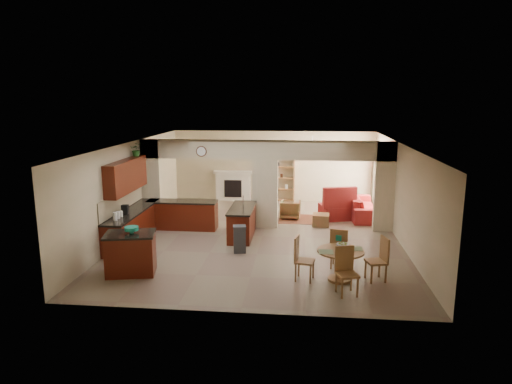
# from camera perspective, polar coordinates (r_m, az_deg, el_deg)

# --- Properties ---
(floor) EXTENTS (10.00, 10.00, 0.00)m
(floor) POSITION_cam_1_polar(r_m,az_deg,el_deg) (13.81, 0.79, -5.56)
(floor) COLOR #766751
(floor) RESTS_ON ground
(ceiling) EXTENTS (10.00, 10.00, 0.00)m
(ceiling) POSITION_cam_1_polar(r_m,az_deg,el_deg) (13.25, 0.82, 6.08)
(ceiling) COLOR white
(ceiling) RESTS_ON wall_back
(wall_back) EXTENTS (8.00, 0.00, 8.00)m
(wall_back) POSITION_cam_1_polar(r_m,az_deg,el_deg) (18.37, 2.16, 3.26)
(wall_back) COLOR beige
(wall_back) RESTS_ON floor
(wall_front) EXTENTS (8.00, 0.00, 8.00)m
(wall_front) POSITION_cam_1_polar(r_m,az_deg,el_deg) (8.65, -2.10, -6.50)
(wall_front) COLOR beige
(wall_front) RESTS_ON floor
(wall_left) EXTENTS (0.00, 10.00, 10.00)m
(wall_left) POSITION_cam_1_polar(r_m,az_deg,el_deg) (14.36, -15.30, 0.46)
(wall_left) COLOR beige
(wall_left) RESTS_ON floor
(wall_right) EXTENTS (0.00, 10.00, 10.00)m
(wall_right) POSITION_cam_1_polar(r_m,az_deg,el_deg) (13.71, 17.70, -0.21)
(wall_right) COLOR beige
(wall_right) RESTS_ON floor
(partition_left_pier) EXTENTS (0.60, 0.25, 2.80)m
(partition_left_pier) POSITION_cam_1_polar(r_m,az_deg,el_deg) (15.19, -12.91, 1.17)
(partition_left_pier) COLOR beige
(partition_left_pier) RESTS_ON floor
(partition_center_pier) EXTENTS (0.80, 0.25, 2.20)m
(partition_center_pier) POSITION_cam_1_polar(r_m,az_deg,el_deg) (14.50, 1.15, -0.23)
(partition_center_pier) COLOR beige
(partition_center_pier) RESTS_ON floor
(partition_right_pier) EXTENTS (0.60, 0.25, 2.80)m
(partition_right_pier) POSITION_cam_1_polar(r_m,az_deg,el_deg) (14.62, 15.76, 0.63)
(partition_right_pier) COLOR beige
(partition_right_pier) RESTS_ON floor
(partition_header) EXTENTS (8.00, 0.25, 0.60)m
(partition_header) POSITION_cam_1_polar(r_m,az_deg,el_deg) (14.27, 1.17, 5.28)
(partition_header) COLOR beige
(partition_header) RESTS_ON partition_center_pier
(kitchen_counter) EXTENTS (2.52, 3.29, 1.48)m
(kitchen_counter) POSITION_cam_1_polar(r_m,az_deg,el_deg) (14.10, -12.64, -3.52)
(kitchen_counter) COLOR #401807
(kitchen_counter) RESTS_ON floor
(upper_cabinets) EXTENTS (0.35, 2.40, 0.90)m
(upper_cabinets) POSITION_cam_1_polar(r_m,az_deg,el_deg) (13.48, -15.91, 1.95)
(upper_cabinets) COLOR #401807
(upper_cabinets) RESTS_ON wall_left
(peninsula) EXTENTS (0.70, 1.85, 0.91)m
(peninsula) POSITION_cam_1_polar(r_m,az_deg,el_deg) (13.64, -1.77, -3.79)
(peninsula) COLOR #401807
(peninsula) RESTS_ON floor
(wall_clock) EXTENTS (0.34, 0.03, 0.34)m
(wall_clock) POSITION_cam_1_polar(r_m,az_deg,el_deg) (14.43, -6.85, 5.07)
(wall_clock) COLOR #4E2A1A
(wall_clock) RESTS_ON partition_header
(rug) EXTENTS (1.60, 1.30, 0.01)m
(rug) POSITION_cam_1_polar(r_m,az_deg,el_deg) (15.78, 5.81, -3.39)
(rug) COLOR brown
(rug) RESTS_ON floor
(fireplace) EXTENTS (1.60, 0.35, 1.20)m
(fireplace) POSITION_cam_1_polar(r_m,az_deg,el_deg) (18.51, -2.84, 0.85)
(fireplace) COLOR beige
(fireplace) RESTS_ON floor
(shelving_unit) EXTENTS (1.00, 0.32, 1.80)m
(shelving_unit) POSITION_cam_1_polar(r_m,az_deg,el_deg) (18.26, 3.21, 1.61)
(shelving_unit) COLOR brown
(shelving_unit) RESTS_ON floor
(window_a) EXTENTS (0.02, 0.90, 1.90)m
(window_a) POSITION_cam_1_polar(r_m,az_deg,el_deg) (15.96, 15.89, 0.80)
(window_a) COLOR white
(window_a) RESTS_ON wall_right
(window_b) EXTENTS (0.02, 0.90, 1.90)m
(window_b) POSITION_cam_1_polar(r_m,az_deg,el_deg) (17.61, 14.95, 1.84)
(window_b) COLOR white
(window_b) RESTS_ON wall_right
(glazed_door) EXTENTS (0.02, 0.70, 2.10)m
(glazed_door) POSITION_cam_1_polar(r_m,az_deg,el_deg) (16.81, 15.37, 0.84)
(glazed_door) COLOR white
(glazed_door) RESTS_ON wall_right
(drape_a_left) EXTENTS (0.10, 0.28, 2.30)m
(drape_a_left) POSITION_cam_1_polar(r_m,az_deg,el_deg) (15.37, 16.13, 0.38)
(drape_a_left) COLOR #441C1B
(drape_a_left) RESTS_ON wall_right
(drape_a_right) EXTENTS (0.10, 0.28, 2.30)m
(drape_a_right) POSITION_cam_1_polar(r_m,az_deg,el_deg) (16.54, 15.40, 1.19)
(drape_a_right) COLOR #441C1B
(drape_a_right) RESTS_ON wall_right
(drape_b_left) EXTENTS (0.10, 0.28, 2.30)m
(drape_b_left) POSITION_cam_1_polar(r_m,az_deg,el_deg) (17.02, 15.13, 1.50)
(drape_b_left) COLOR #441C1B
(drape_b_left) RESTS_ON wall_right
(drape_b_right) EXTENTS (0.10, 0.28, 2.30)m
(drape_b_right) POSITION_cam_1_polar(r_m,az_deg,el_deg) (18.19, 14.54, 2.17)
(drape_b_right) COLOR #441C1B
(drape_b_right) RESTS_ON wall_right
(ceiling_fan) EXTENTS (1.00, 1.00, 0.10)m
(ceiling_fan) POSITION_cam_1_polar(r_m,az_deg,el_deg) (16.22, 7.07, 6.18)
(ceiling_fan) COLOR white
(ceiling_fan) RESTS_ON ceiling
(kitchen_island) EXTENTS (1.29, 1.04, 0.99)m
(kitchen_island) POSITION_cam_1_polar(r_m,az_deg,el_deg) (11.25, -15.38, -7.40)
(kitchen_island) COLOR #401807
(kitchen_island) RESTS_ON floor
(teal_bowl) EXTENTS (0.33, 0.33, 0.15)m
(teal_bowl) POSITION_cam_1_polar(r_m,az_deg,el_deg) (11.09, -15.30, -4.58)
(teal_bowl) COLOR #159179
(teal_bowl) RESTS_ON kitchen_island
(trash_can) EXTENTS (0.37, 0.33, 0.68)m
(trash_can) POSITION_cam_1_polar(r_m,az_deg,el_deg) (12.34, -2.06, -6.03)
(trash_can) COLOR #303032
(trash_can) RESTS_ON floor
(dining_table) EXTENTS (1.06, 1.06, 0.72)m
(dining_table) POSITION_cam_1_polar(r_m,az_deg,el_deg) (10.63, 10.49, -8.38)
(dining_table) COLOR brown
(dining_table) RESTS_ON floor
(fruit_bowl) EXTENTS (0.28, 0.28, 0.15)m
(fruit_bowl) POSITION_cam_1_polar(r_m,az_deg,el_deg) (10.60, 10.79, -6.66)
(fruit_bowl) COLOR #85AB24
(fruit_bowl) RESTS_ON dining_table
(sofa) EXTENTS (2.61, 1.16, 0.75)m
(sofa) POSITION_cam_1_polar(r_m,az_deg,el_deg) (16.44, 13.18, -1.70)
(sofa) COLOR maroon
(sofa) RESTS_ON floor
(chaise) EXTENTS (1.39, 1.25, 0.47)m
(chaise) POSITION_cam_1_polar(r_m,az_deg,el_deg) (16.04, 10.25, -2.43)
(chaise) COLOR maroon
(chaise) RESTS_ON floor
(armchair) EXTENTS (0.71, 0.73, 0.63)m
(armchair) POSITION_cam_1_polar(r_m,az_deg,el_deg) (15.79, 4.30, -2.19)
(armchair) COLOR maroon
(armchair) RESTS_ON floor
(ottoman) EXTENTS (0.56, 0.56, 0.39)m
(ottoman) POSITION_cam_1_polar(r_m,az_deg,el_deg) (15.03, 8.11, -3.48)
(ottoman) COLOR maroon
(ottoman) RESTS_ON floor
(plant) EXTENTS (0.45, 0.42, 0.40)m
(plant) POSITION_cam_1_polar(r_m,az_deg,el_deg) (14.22, -14.73, 5.16)
(plant) COLOR #234F15
(plant) RESTS_ON upper_cabinets
(chair_north) EXTENTS (0.50, 0.50, 1.02)m
(chair_north) POSITION_cam_1_polar(r_m,az_deg,el_deg) (11.30, 10.35, -6.78)
(chair_north) COLOR brown
(chair_north) RESTS_ON floor
(chair_east) EXTENTS (0.52, 0.52, 1.02)m
(chair_east) POSITION_cam_1_polar(r_m,az_deg,el_deg) (10.81, 15.22, -7.87)
(chair_east) COLOR brown
(chair_east) RESTS_ON floor
(chair_south) EXTENTS (0.52, 0.52, 1.02)m
(chair_south) POSITION_cam_1_polar(r_m,az_deg,el_deg) (9.98, 11.16, -9.35)
(chair_south) COLOR brown
(chair_south) RESTS_ON floor
(chair_west) EXTENTS (0.49, 0.49, 1.02)m
(chair_west) POSITION_cam_1_polar(r_m,az_deg,el_deg) (10.53, 5.66, -8.03)
(chair_west) COLOR brown
(chair_west) RESTS_ON floor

